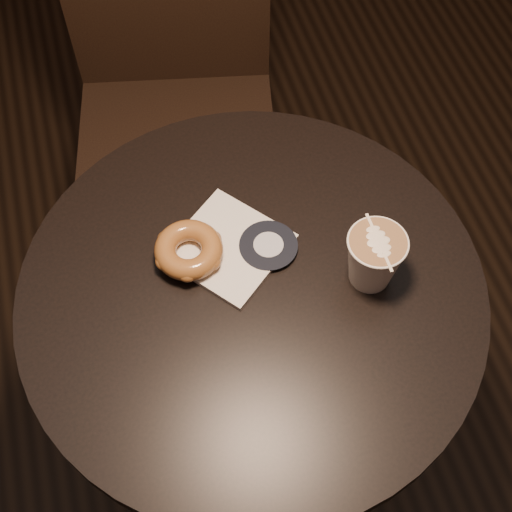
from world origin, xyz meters
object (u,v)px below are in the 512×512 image
object	(u,v)px
pastry_bag	(229,247)
doughnut	(189,250)
latte_cup	(373,259)
cafe_table	(252,343)
chair	(172,70)

from	to	relation	value
pastry_bag	doughnut	world-z (taller)	doughnut
latte_cup	pastry_bag	bearing A→B (deg)	151.16
pastry_bag	doughnut	bearing A→B (deg)	142.23
cafe_table	pastry_bag	world-z (taller)	pastry_bag
chair	latte_cup	bearing A→B (deg)	-63.24
cafe_table	doughnut	size ratio (longest dim) A/B	7.25
chair	pastry_bag	distance (m)	0.58
doughnut	latte_cup	xyz separation A→B (m)	(0.25, -0.10, 0.02)
cafe_table	latte_cup	xyz separation A→B (m)	(0.17, -0.03, 0.25)
cafe_table	pastry_bag	distance (m)	0.22
chair	pastry_bag	size ratio (longest dim) A/B	6.90
pastry_bag	chair	bearing A→B (deg)	48.90
chair	doughnut	xyz separation A→B (m)	(-0.08, -0.56, 0.18)
doughnut	pastry_bag	bearing A→B (deg)	1.66
cafe_table	chair	xyz separation A→B (m)	(0.00, 0.63, 0.05)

